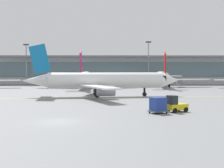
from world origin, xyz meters
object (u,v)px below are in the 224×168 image
at_px(baggage_tug, 175,105).
at_px(cargo_dolly_lead, 158,105).
at_px(gate_airplane_2, 84,77).
at_px(apron_light_mast_2, 148,61).
at_px(taxiing_regional_jet, 103,81).
at_px(gate_airplane_3, 162,77).
at_px(apron_light_mast_1, 26,62).

bearing_deg(baggage_tug, cargo_dolly_lead, 180.00).
xyz_separation_m(gate_airplane_2, apron_light_mast_2, (19.90, 17.06, 4.88)).
xyz_separation_m(gate_airplane_2, taxiing_regional_jet, (5.57, -28.53, 0.12)).
height_order(gate_airplane_2, gate_airplane_3, same).
relative_size(gate_airplane_2, cargo_dolly_lead, 11.23).
bearing_deg(taxiing_regional_jet, gate_airplane_3, 57.32).
distance_m(gate_airplane_3, taxiing_regional_jet, 37.13).
distance_m(gate_airplane_2, apron_light_mast_1, 27.06).
xyz_separation_m(gate_airplane_2, baggage_tug, (14.74, -51.44, -2.01)).
bearing_deg(gate_airplane_2, apron_light_mast_1, 48.58).
relative_size(gate_airplane_3, baggage_tug, 9.91).
height_order(baggage_tug, apron_light_mast_1, apron_light_mast_1).
height_order(taxiing_regional_jet, apron_light_mast_1, apron_light_mast_1).
relative_size(gate_airplane_2, apron_light_mast_1, 2.18).
bearing_deg(taxiing_regional_jet, apron_light_mast_1, 113.04).
height_order(gate_airplane_2, cargo_dolly_lead, gate_airplane_2).
height_order(gate_airplane_2, taxiing_regional_jet, taxiing_regional_jet).
xyz_separation_m(cargo_dolly_lead, apron_light_mast_1, (-32.33, 70.35, 6.29)).
relative_size(baggage_tug, apron_light_mast_1, 0.22).
xyz_separation_m(apron_light_mast_1, apron_light_mast_2, (39.86, -0.66, 0.44)).
bearing_deg(cargo_dolly_lead, apron_light_mast_1, 88.08).
bearing_deg(baggage_tug, taxiing_regional_jet, 85.21).
height_order(taxiing_regional_jet, apron_light_mast_2, apron_light_mast_2).
bearing_deg(apron_light_mast_2, apron_light_mast_1, 179.06).
bearing_deg(gate_airplane_3, apron_light_mast_1, 78.36).
bearing_deg(gate_airplane_3, gate_airplane_2, 107.25).
bearing_deg(apron_light_mast_2, gate_airplane_3, -78.99).
bearing_deg(taxiing_regional_jet, gate_airplane_2, 95.18).
distance_m(apron_light_mast_1, apron_light_mast_2, 39.87).
bearing_deg(gate_airplane_3, cargo_dolly_lead, 175.73).
relative_size(baggage_tug, cargo_dolly_lead, 1.14).
xyz_separation_m(gate_airplane_2, gate_airplane_3, (22.32, 4.60, 0.00)).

